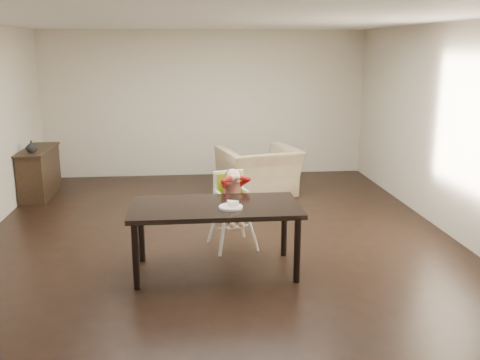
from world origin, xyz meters
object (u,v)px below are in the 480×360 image
object	(u,v)px
dining_table	(215,212)
sideboard	(39,172)
armchair	(259,163)
high_chair	(232,192)

from	to	relation	value
dining_table	sideboard	distance (m)	4.30
dining_table	armchair	distance (m)	3.21
armchair	sideboard	world-z (taller)	armchair
dining_table	high_chair	distance (m)	0.78
dining_table	armchair	size ratio (longest dim) A/B	1.50
high_chair	sideboard	bearing A→B (deg)	124.39
high_chair	sideboard	world-z (taller)	high_chair
armchair	sideboard	size ratio (longest dim) A/B	0.95
high_chair	armchair	world-z (taller)	armchair
sideboard	dining_table	bearing A→B (deg)	-51.22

